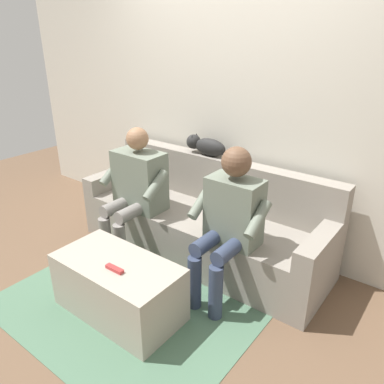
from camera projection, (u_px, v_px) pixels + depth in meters
ground_plane at (148, 291)px, 2.91m from camera, size 8.00×8.00×0.00m
back_wall at (234, 95)px, 3.21m from camera, size 5.42×0.06×2.67m
couch at (203, 223)px, 3.32m from camera, size 2.24×0.73×0.82m
coffee_table at (119, 287)px, 2.62m from camera, size 0.90×0.47×0.42m
person_left_seated at (229, 217)px, 2.65m from camera, size 0.54×0.51×1.14m
person_right_seated at (135, 186)px, 3.20m from camera, size 0.59×0.53×1.13m
cat_on_backrest at (206, 146)px, 3.34m from camera, size 0.55×0.13×0.17m
remote_red at (115, 269)px, 2.44m from camera, size 0.14×0.04×0.02m
floor_rug at (132, 302)px, 2.78m from camera, size 1.79×1.44×0.01m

